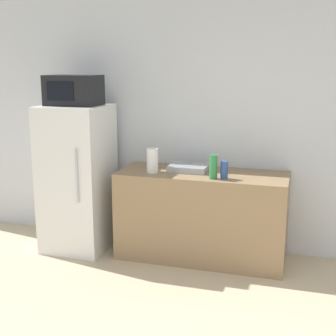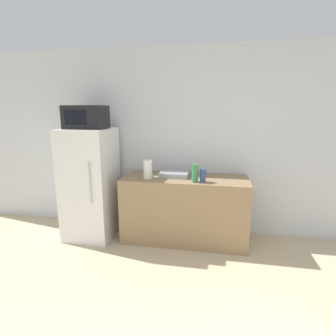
{
  "view_description": "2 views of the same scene",
  "coord_description": "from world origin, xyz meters",
  "views": [
    {
      "loc": [
        0.73,
        -1.5,
        1.93
      ],
      "look_at": [
        -0.33,
        2.08,
        1.09
      ],
      "focal_mm": 50.0,
      "sensor_mm": 36.0,
      "label": 1
    },
    {
      "loc": [
        0.16,
        -0.49,
        1.74
      ],
      "look_at": [
        -0.33,
        2.23,
        1.14
      ],
      "focal_mm": 28.0,
      "sensor_mm": 36.0,
      "label": 2
    }
  ],
  "objects": [
    {
      "name": "wall_back",
      "position": [
        0.0,
        3.22,
        1.3
      ],
      "size": [
        8.0,
        0.06,
        2.6
      ],
      "primitive_type": "cube",
      "color": "silver",
      "rests_on": "ground_plane"
    },
    {
      "name": "sink_basin",
      "position": [
        -0.36,
        2.91,
        0.91
      ],
      "size": [
        0.38,
        0.29,
        0.06
      ],
      "primitive_type": "cube",
      "color": "#9EA3A8",
      "rests_on": "counter"
    },
    {
      "name": "paper_towel_roll",
      "position": [
        -0.69,
        2.74,
        1.0
      ],
      "size": [
        0.11,
        0.11,
        0.24
      ],
      "primitive_type": "cylinder",
      "color": "white",
      "rests_on": "counter"
    },
    {
      "name": "microwave",
      "position": [
        -1.52,
        2.76,
        1.66
      ],
      "size": [
        0.52,
        0.36,
        0.3
      ],
      "color": "black",
      "rests_on": "refrigerator"
    },
    {
      "name": "bottle_short",
      "position": [
        0.03,
        2.69,
        0.96
      ],
      "size": [
        0.07,
        0.07,
        0.16
      ],
      "primitive_type": "cylinder",
      "color": "#2D4C8C",
      "rests_on": "counter"
    },
    {
      "name": "counter",
      "position": [
        -0.21,
        2.86,
        0.44
      ],
      "size": [
        1.66,
        0.64,
        0.88
      ],
      "primitive_type": "cube",
      "color": "#937551",
      "rests_on": "ground_plane"
    },
    {
      "name": "bottle_tall",
      "position": [
        -0.07,
        2.66,
        0.99
      ],
      "size": [
        0.07,
        0.07,
        0.23
      ],
      "primitive_type": "cylinder",
      "color": "#2D7F42",
      "rests_on": "counter"
    },
    {
      "name": "refrigerator",
      "position": [
        -1.52,
        2.76,
        0.76
      ],
      "size": [
        0.64,
        0.68,
        1.51
      ],
      "color": "white",
      "rests_on": "ground_plane"
    }
  ]
}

